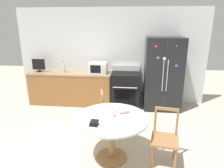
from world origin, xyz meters
TOP-DOWN VIEW (x-y plane):
  - ground_plane at (0.00, 0.00)m, footprint 14.00×14.00m
  - back_wall at (0.00, 2.65)m, footprint 5.20×0.10m
  - kitchen_counter at (-1.08, 2.29)m, footprint 2.27×0.64m
  - refrigerator at (1.41, 2.23)m, footprint 0.93×0.73m
  - oven_range at (0.44, 2.26)m, footprint 0.75×0.68m
  - microwave at (-0.30, 2.29)m, footprint 0.47×0.36m
  - countertop_tv at (-1.96, 2.28)m, footprint 0.34×0.16m
  - counter_bottle at (-1.24, 2.27)m, footprint 0.07×0.07m
  - dining_table at (0.31, -0.03)m, footprint 1.18×1.18m
  - dining_chair_far at (0.19, 0.81)m, footprint 0.50×0.50m
  - dining_chair_right at (1.16, -0.05)m, footprint 0.48×0.48m
  - candle_glass at (0.33, 0.00)m, footprint 0.08×0.08m
  - folded_napkin at (0.51, 0.14)m, footprint 0.18×0.13m
  - wallet at (0.08, -0.31)m, footprint 0.13×0.14m
  - mail_stack at (0.27, 0.24)m, footprint 0.34×0.37m

SIDE VIEW (x-z plane):
  - ground_plane at x=0.00m, z-range 0.00..0.00m
  - dining_chair_far at x=0.19m, z-range -0.02..0.89m
  - dining_chair_right at x=1.16m, z-range -0.02..0.89m
  - kitchen_counter at x=-1.08m, z-range 0.00..0.90m
  - oven_range at x=0.44m, z-range -0.07..1.01m
  - dining_table at x=0.31m, z-range 0.23..0.99m
  - mail_stack at x=0.27m, z-range 0.76..0.78m
  - folded_napkin at x=0.51m, z-range 0.76..0.81m
  - wallet at x=0.08m, z-range 0.75..0.82m
  - candle_glass at x=0.33m, z-range 0.75..0.84m
  - refrigerator at x=1.41m, z-range 0.00..1.86m
  - counter_bottle at x=-1.24m, z-range 0.86..1.17m
  - microwave at x=-0.30m, z-range 0.90..1.19m
  - countertop_tv at x=-1.96m, z-range 0.91..1.26m
  - back_wall at x=0.00m, z-range 0.00..2.60m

